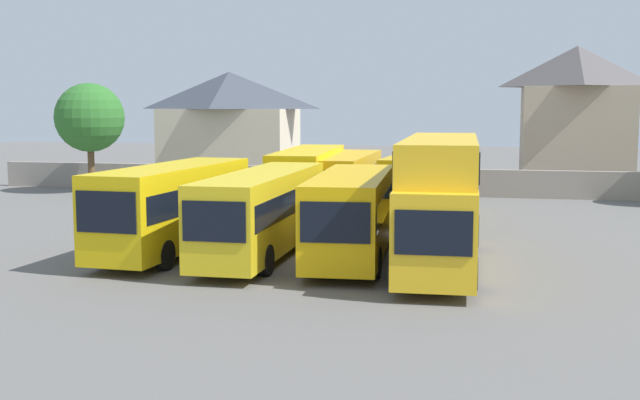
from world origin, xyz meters
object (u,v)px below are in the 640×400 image
at_px(tree_behind_wall, 90,118).
at_px(bus_6, 345,180).
at_px(bus_4, 441,194).
at_px(bus_7, 419,181).
at_px(bus_1, 173,204).
at_px(bus_3, 352,211).
at_px(bus_5, 308,177).
at_px(house_terrace_centre, 575,115).
at_px(bus_2, 263,208).
at_px(house_terrace_left, 230,125).

bearing_deg(tree_behind_wall, bus_6, -20.68).
height_order(bus_4, tree_behind_wall, tree_behind_wall).
bearing_deg(bus_7, tree_behind_wall, -104.31).
height_order(bus_4, bus_7, bus_4).
relative_size(bus_1, bus_4, 0.86).
distance_m(bus_3, bus_5, 13.30).
bearing_deg(bus_7, bus_3, -3.17).
bearing_deg(bus_5, bus_4, 27.75).
xyz_separation_m(bus_1, tree_behind_wall, (-14.34, 19.97, 3.08)).
bearing_deg(bus_6, bus_5, -85.04).
bearing_deg(bus_7, house_terrace_centre, 156.29).
relative_size(bus_3, bus_5, 0.88).
xyz_separation_m(bus_2, bus_7, (4.96, 12.55, 0.01)).
relative_size(bus_2, house_terrace_centre, 1.13).
relative_size(bus_2, bus_5, 0.99).
height_order(bus_4, house_terrace_left, house_terrace_left).
height_order(bus_6, bus_7, bus_7).
xyz_separation_m(bus_3, bus_6, (-2.62, 12.66, -0.03)).
xyz_separation_m(bus_4, bus_7, (-1.98, 13.07, -0.76)).
bearing_deg(bus_1, bus_4, 91.35).
bearing_deg(bus_4, bus_6, -157.42).
bearing_deg(bus_3, house_terrace_centre, 156.86).
bearing_deg(house_terrace_left, house_terrace_centre, 1.07).
relative_size(bus_2, tree_behind_wall, 1.55).
xyz_separation_m(bus_4, house_terrace_centre, (7.65, 32.11, 2.55)).
bearing_deg(house_terrace_centre, bus_5, -129.27).
xyz_separation_m(bus_5, house_terrace_centre, (15.67, 19.16, 3.21)).
xyz_separation_m(bus_1, bus_6, (4.63, 12.81, -0.14)).
relative_size(bus_4, tree_behind_wall, 1.62).
height_order(house_terrace_left, tree_behind_wall, house_terrace_left).
bearing_deg(tree_behind_wall, house_terrace_centre, 19.89).
distance_m(bus_3, bus_6, 12.93).
height_order(bus_2, bus_3, same).
bearing_deg(bus_5, bus_2, 0.92).
bearing_deg(bus_7, bus_4, 11.78).
distance_m(bus_2, bus_7, 13.49).
relative_size(bus_3, bus_6, 1.01).
distance_m(bus_6, house_terrace_left, 22.65).
distance_m(bus_2, bus_5, 12.47).
height_order(bus_1, bus_3, bus_1).
distance_m(bus_3, house_terrace_centre, 33.66).
relative_size(bus_6, house_terrace_centre, 1.00).
height_order(bus_4, house_terrace_centre, house_terrace_centre).
distance_m(bus_4, bus_5, 15.24).
distance_m(bus_1, bus_5, 12.88).
xyz_separation_m(bus_6, house_terrace_centre, (13.65, 18.97, 3.36)).
xyz_separation_m(bus_5, bus_6, (2.02, 0.20, -0.14)).
relative_size(bus_2, bus_7, 1.11).
bearing_deg(bus_6, bus_1, -20.45).
height_order(bus_1, house_terrace_centre, house_terrace_centre).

